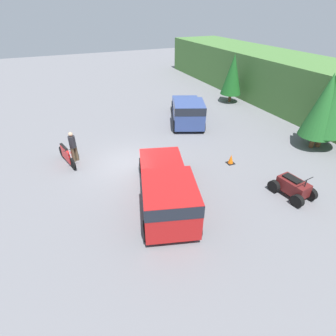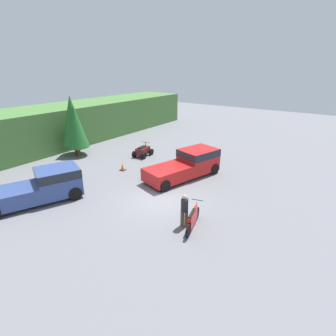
{
  "view_description": "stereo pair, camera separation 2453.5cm",
  "coord_description": "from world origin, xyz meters",
  "px_view_note": "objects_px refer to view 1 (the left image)",
  "views": [
    {
      "loc": [
        12.53,
        -2.97,
        7.72
      ],
      "look_at": [
        2.71,
        1.29,
        0.95
      ],
      "focal_mm": 28.0,
      "sensor_mm": 36.0,
      "label": 1
    },
    {
      "loc": [
        -11.37,
        -8.52,
        7.64
      ],
      "look_at": [
        2.71,
        1.29,
        0.95
      ],
      "focal_mm": 28.0,
      "sensor_mm": 36.0,
      "label": 2
    }
  ],
  "objects_px": {
    "pickup_truck_second": "(188,110)",
    "quad_atv": "(293,187)",
    "pickup_truck_red": "(167,189)",
    "dirt_bike": "(67,155)",
    "rider_person": "(73,146)",
    "traffic_cone": "(231,159)"
  },
  "relations": [
    {
      "from": "pickup_truck_red",
      "to": "dirt_bike",
      "type": "relative_size",
      "value": 2.69
    },
    {
      "from": "rider_person",
      "to": "traffic_cone",
      "type": "distance_m",
      "value": 8.89
    },
    {
      "from": "rider_person",
      "to": "dirt_bike",
      "type": "bearing_deg",
      "value": -98.41
    },
    {
      "from": "dirt_bike",
      "to": "quad_atv",
      "type": "height_order",
      "value": "dirt_bike"
    },
    {
      "from": "dirt_bike",
      "to": "pickup_truck_red",
      "type": "bearing_deg",
      "value": 17.9
    },
    {
      "from": "quad_atv",
      "to": "rider_person",
      "type": "bearing_deg",
      "value": -136.92
    },
    {
      "from": "pickup_truck_red",
      "to": "quad_atv",
      "type": "bearing_deg",
      "value": 90.91
    },
    {
      "from": "quad_atv",
      "to": "rider_person",
      "type": "height_order",
      "value": "rider_person"
    },
    {
      "from": "dirt_bike",
      "to": "rider_person",
      "type": "bearing_deg",
      "value": 90.32
    },
    {
      "from": "pickup_truck_second",
      "to": "rider_person",
      "type": "distance_m",
      "value": 8.81
    },
    {
      "from": "pickup_truck_second",
      "to": "traffic_cone",
      "type": "bearing_deg",
      "value": 18.34
    },
    {
      "from": "pickup_truck_second",
      "to": "dirt_bike",
      "type": "bearing_deg",
      "value": -51.33
    },
    {
      "from": "dirt_bike",
      "to": "rider_person",
      "type": "relative_size",
      "value": 1.29
    },
    {
      "from": "pickup_truck_red",
      "to": "dirt_bike",
      "type": "distance_m",
      "value": 6.77
    },
    {
      "from": "quad_atv",
      "to": "traffic_cone",
      "type": "distance_m",
      "value": 3.69
    },
    {
      "from": "dirt_bike",
      "to": "traffic_cone",
      "type": "height_order",
      "value": "dirt_bike"
    },
    {
      "from": "dirt_bike",
      "to": "rider_person",
      "type": "height_order",
      "value": "rider_person"
    },
    {
      "from": "pickup_truck_second",
      "to": "quad_atv",
      "type": "bearing_deg",
      "value": 25.13
    },
    {
      "from": "pickup_truck_second",
      "to": "traffic_cone",
      "type": "relative_size",
      "value": 10.45
    },
    {
      "from": "quad_atv",
      "to": "rider_person",
      "type": "xyz_separation_m",
      "value": [
        -7.37,
        -8.92,
        0.5
      ]
    },
    {
      "from": "pickup_truck_second",
      "to": "traffic_cone",
      "type": "distance_m",
      "value": 6.33
    },
    {
      "from": "traffic_cone",
      "to": "quad_atv",
      "type": "bearing_deg",
      "value": 14.34
    }
  ]
}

